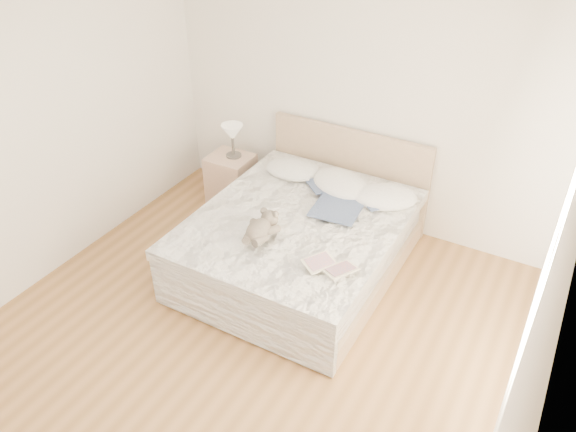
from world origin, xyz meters
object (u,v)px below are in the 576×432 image
object	(u,v)px
table_lamp	(232,134)
childrens_book	(330,267)
teddy_bear	(259,236)
nightstand	(231,180)
photo_book	(295,173)
bed	(303,239)

from	to	relation	value
table_lamp	childrens_book	bearing A→B (deg)	-35.72
table_lamp	teddy_bear	distance (m)	1.63
nightstand	teddy_bear	world-z (taller)	teddy_bear
teddy_bear	nightstand	bearing A→B (deg)	127.78
nightstand	photo_book	size ratio (longest dim) A/B	1.65
table_lamp	bed	bearing A→B (deg)	-28.69
photo_book	table_lamp	bearing A→B (deg)	153.51
bed	photo_book	distance (m)	0.73
table_lamp	childrens_book	xyz separation A→B (m)	(1.75, -1.26, -0.19)
nightstand	photo_book	xyz separation A→B (m)	(0.84, -0.08, 0.35)
teddy_bear	photo_book	bearing A→B (deg)	97.92
nightstand	childrens_book	distance (m)	2.18
table_lamp	teddy_bear	xyz separation A→B (m)	(1.07, -1.21, -0.17)
nightstand	childrens_book	xyz separation A→B (m)	(1.77, -1.22, 0.35)
table_lamp	teddy_bear	size ratio (longest dim) A/B	1.03
nightstand	table_lamp	distance (m)	0.54
bed	childrens_book	distance (m)	0.89
nightstand	table_lamp	xyz separation A→B (m)	(0.03, 0.04, 0.54)
bed	photo_book	bearing A→B (deg)	124.79
bed	table_lamp	xyz separation A→B (m)	(-1.19, 0.65, 0.51)
table_lamp	nightstand	bearing A→B (deg)	-127.86
nightstand	photo_book	world-z (taller)	photo_book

